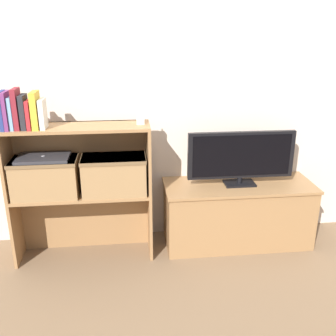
{
  "coord_description": "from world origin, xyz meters",
  "views": [
    {
      "loc": [
        -0.28,
        -2.39,
        1.57
      ],
      "look_at": [
        0.0,
        0.14,
        0.64
      ],
      "focal_mm": 42.0,
      "sensor_mm": 36.0,
      "label": 1
    }
  ],
  "objects_px": {
    "book_navy": "(3,110)",
    "laptop": "(43,158)",
    "book_skyblue": "(12,113)",
    "book_plum": "(7,111)",
    "book_maroon": "(17,109)",
    "tv_stand": "(237,213)",
    "book_mustard": "(36,110)",
    "baby_monitor": "(140,117)",
    "storage_basket_right": "(114,173)",
    "storage_basket_left": "(45,176)",
    "tv": "(241,156)",
    "book_ivory": "(43,114)",
    "book_crimson": "(30,114)",
    "book_charcoal": "(24,112)"
  },
  "relations": [
    {
      "from": "book_charcoal",
      "to": "book_crimson",
      "type": "relative_size",
      "value": 1.18
    },
    {
      "from": "tv_stand",
      "to": "book_navy",
      "type": "distance_m",
      "value": 1.77
    },
    {
      "from": "book_mustard",
      "to": "baby_monitor",
      "type": "bearing_deg",
      "value": 3.37
    },
    {
      "from": "book_skyblue",
      "to": "book_plum",
      "type": "bearing_deg",
      "value": 180.0
    },
    {
      "from": "book_plum",
      "to": "book_maroon",
      "type": "bearing_deg",
      "value": 0.0
    },
    {
      "from": "book_plum",
      "to": "storage_basket_right",
      "type": "distance_m",
      "value": 0.78
    },
    {
      "from": "book_skyblue",
      "to": "book_maroon",
      "type": "distance_m",
      "value": 0.04
    },
    {
      "from": "storage_basket_right",
      "to": "baby_monitor",
      "type": "bearing_deg",
      "value": 4.59
    },
    {
      "from": "book_crimson",
      "to": "book_ivory",
      "type": "bearing_deg",
      "value": -0.0
    },
    {
      "from": "book_mustard",
      "to": "book_charcoal",
      "type": "bearing_deg",
      "value": 180.0
    },
    {
      "from": "book_ivory",
      "to": "book_crimson",
      "type": "bearing_deg",
      "value": 180.0
    },
    {
      "from": "book_mustard",
      "to": "laptop",
      "type": "height_order",
      "value": "book_mustard"
    },
    {
      "from": "tv",
      "to": "baby_monitor",
      "type": "xyz_separation_m",
      "value": [
        -0.71,
        -0.06,
        0.32
      ]
    },
    {
      "from": "book_charcoal",
      "to": "tv_stand",
      "type": "bearing_deg",
      "value": 4.02
    },
    {
      "from": "book_mustard",
      "to": "tv",
      "type": "bearing_deg",
      "value": 4.16
    },
    {
      "from": "storage_basket_right",
      "to": "book_skyblue",
      "type": "bearing_deg",
      "value": -177.8
    },
    {
      "from": "tv_stand",
      "to": "book_navy",
      "type": "xyz_separation_m",
      "value": [
        -1.56,
        -0.1,
        0.84
      ]
    },
    {
      "from": "book_skyblue",
      "to": "book_maroon",
      "type": "relative_size",
      "value": 0.8
    },
    {
      "from": "book_navy",
      "to": "storage_basket_right",
      "type": "distance_m",
      "value": 0.8
    },
    {
      "from": "tv_stand",
      "to": "book_plum",
      "type": "height_order",
      "value": "book_plum"
    },
    {
      "from": "tv_stand",
      "to": "book_ivory",
      "type": "bearing_deg",
      "value": -175.64
    },
    {
      "from": "book_skyblue",
      "to": "storage_basket_left",
      "type": "distance_m",
      "value": 0.46
    },
    {
      "from": "storage_basket_left",
      "to": "book_skyblue",
      "type": "bearing_deg",
      "value": -171.3
    },
    {
      "from": "book_mustard",
      "to": "laptop",
      "type": "xyz_separation_m",
      "value": [
        0.01,
        0.02,
        -0.32
      ]
    },
    {
      "from": "storage_basket_right",
      "to": "laptop",
      "type": "distance_m",
      "value": 0.47
    },
    {
      "from": "book_navy",
      "to": "book_mustard",
      "type": "height_order",
      "value": "book_navy"
    },
    {
      "from": "book_maroon",
      "to": "storage_basket_left",
      "type": "bearing_deg",
      "value": 11.0
    },
    {
      "from": "storage_basket_left",
      "to": "storage_basket_right",
      "type": "relative_size",
      "value": 1.0
    },
    {
      "from": "book_navy",
      "to": "laptop",
      "type": "height_order",
      "value": "book_navy"
    },
    {
      "from": "baby_monitor",
      "to": "book_crimson",
      "type": "bearing_deg",
      "value": -176.82
    },
    {
      "from": "book_ivory",
      "to": "storage_basket_left",
      "type": "xyz_separation_m",
      "value": [
        -0.03,
        0.02,
        -0.42
      ]
    },
    {
      "from": "book_navy",
      "to": "laptop",
      "type": "xyz_separation_m",
      "value": [
        0.2,
        0.02,
        -0.32
      ]
    },
    {
      "from": "storage_basket_left",
      "to": "book_mustard",
      "type": "bearing_deg",
      "value": -111.23
    },
    {
      "from": "baby_monitor",
      "to": "laptop",
      "type": "height_order",
      "value": "baby_monitor"
    },
    {
      "from": "book_navy",
      "to": "book_plum",
      "type": "xyz_separation_m",
      "value": [
        0.03,
        0.0,
        -0.0
      ]
    },
    {
      "from": "tv",
      "to": "book_charcoal",
      "type": "bearing_deg",
      "value": -176.04
    },
    {
      "from": "book_plum",
      "to": "book_maroon",
      "type": "relative_size",
      "value": 0.93
    },
    {
      "from": "tv",
      "to": "book_mustard",
      "type": "xyz_separation_m",
      "value": [
        -1.36,
        -0.1,
        0.38
      ]
    },
    {
      "from": "book_charcoal",
      "to": "laptop",
      "type": "bearing_deg",
      "value": 16.22
    },
    {
      "from": "baby_monitor",
      "to": "storage_basket_left",
      "type": "bearing_deg",
      "value": -178.66
    },
    {
      "from": "book_maroon",
      "to": "laptop",
      "type": "xyz_separation_m",
      "value": [
        0.12,
        0.02,
        -0.33
      ]
    },
    {
      "from": "tv_stand",
      "to": "book_mustard",
      "type": "relative_size",
      "value": 4.76
    },
    {
      "from": "tv_stand",
      "to": "book_ivory",
      "type": "height_order",
      "value": "book_ivory"
    },
    {
      "from": "book_maroon",
      "to": "baby_monitor",
      "type": "relative_size",
      "value": 1.94
    },
    {
      "from": "book_plum",
      "to": "baby_monitor",
      "type": "height_order",
      "value": "book_plum"
    },
    {
      "from": "book_maroon",
      "to": "storage_basket_left",
      "type": "relative_size",
      "value": 0.58
    },
    {
      "from": "book_maroon",
      "to": "storage_basket_left",
      "type": "distance_m",
      "value": 0.47
    },
    {
      "from": "book_plum",
      "to": "book_ivory",
      "type": "distance_m",
      "value": 0.21
    },
    {
      "from": "book_mustard",
      "to": "storage_basket_right",
      "type": "height_order",
      "value": "book_mustard"
    },
    {
      "from": "tv",
      "to": "book_mustard",
      "type": "relative_size",
      "value": 3.35
    }
  ]
}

